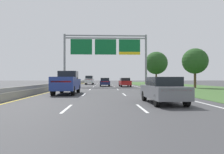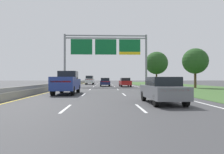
{
  "view_description": "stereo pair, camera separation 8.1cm",
  "coord_description": "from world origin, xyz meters",
  "px_view_note": "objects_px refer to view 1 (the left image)",
  "views": [
    {
      "loc": [
        -0.04,
        -0.07,
        1.49
      ],
      "look_at": [
        1.01,
        26.65,
        1.66
      ],
      "focal_mm": 34.23,
      "sensor_mm": 36.0,
      "label": 1
    },
    {
      "loc": [
        0.04,
        -0.07,
        1.49
      ],
      "look_at": [
        1.01,
        26.65,
        1.66
      ],
      "focal_mm": 34.23,
      "sensor_mm": 36.0,
      "label": 2
    }
  ],
  "objects_px": {
    "car_navy_centre_lane_sedan": "(105,82)",
    "roadside_tree_far": "(156,63)",
    "pickup_truck_blue": "(67,83)",
    "car_white_left_lane_suv": "(89,80)",
    "overhead_sign_gantry": "(106,49)",
    "car_grey_right_lane_sedan": "(163,90)",
    "roadside_tree_mid": "(195,61)",
    "car_red_right_lane_sedan": "(125,82)"
  },
  "relations": [
    {
      "from": "car_navy_centre_lane_sedan",
      "to": "car_white_left_lane_suv",
      "type": "height_order",
      "value": "car_white_left_lane_suv"
    },
    {
      "from": "overhead_sign_gantry",
      "to": "car_grey_right_lane_sedan",
      "type": "relative_size",
      "value": 3.38
    },
    {
      "from": "pickup_truck_blue",
      "to": "car_navy_centre_lane_sedan",
      "type": "height_order",
      "value": "pickup_truck_blue"
    },
    {
      "from": "car_white_left_lane_suv",
      "to": "roadside_tree_far",
      "type": "height_order",
      "value": "roadside_tree_far"
    },
    {
      "from": "car_navy_centre_lane_sedan",
      "to": "roadside_tree_far",
      "type": "bearing_deg",
      "value": -57.65
    },
    {
      "from": "car_navy_centre_lane_sedan",
      "to": "car_white_left_lane_suv",
      "type": "relative_size",
      "value": 0.93
    },
    {
      "from": "car_grey_right_lane_sedan",
      "to": "roadside_tree_mid",
      "type": "height_order",
      "value": "roadside_tree_mid"
    },
    {
      "from": "roadside_tree_mid",
      "to": "car_white_left_lane_suv",
      "type": "bearing_deg",
      "value": 131.52
    },
    {
      "from": "pickup_truck_blue",
      "to": "roadside_tree_far",
      "type": "bearing_deg",
      "value": -29.09
    },
    {
      "from": "car_navy_centre_lane_sedan",
      "to": "car_white_left_lane_suv",
      "type": "bearing_deg",
      "value": 16.17
    },
    {
      "from": "pickup_truck_blue",
      "to": "car_white_left_lane_suv",
      "type": "bearing_deg",
      "value": 0.39
    },
    {
      "from": "pickup_truck_blue",
      "to": "roadside_tree_mid",
      "type": "height_order",
      "value": "roadside_tree_mid"
    },
    {
      "from": "pickup_truck_blue",
      "to": "roadside_tree_far",
      "type": "relative_size",
      "value": 0.72
    },
    {
      "from": "overhead_sign_gantry",
      "to": "car_grey_right_lane_sedan",
      "type": "height_order",
      "value": "overhead_sign_gantry"
    },
    {
      "from": "pickup_truck_blue",
      "to": "roadside_tree_far",
      "type": "distance_m",
      "value": 31.26
    },
    {
      "from": "car_white_left_lane_suv",
      "to": "roadside_tree_mid",
      "type": "height_order",
      "value": "roadside_tree_mid"
    },
    {
      "from": "car_navy_centre_lane_sedan",
      "to": "roadside_tree_mid",
      "type": "bearing_deg",
      "value": -119.59
    },
    {
      "from": "car_navy_centre_lane_sedan",
      "to": "car_grey_right_lane_sedan",
      "type": "bearing_deg",
      "value": -173.8
    },
    {
      "from": "car_grey_right_lane_sedan",
      "to": "car_red_right_lane_sedan",
      "type": "height_order",
      "value": "same"
    },
    {
      "from": "overhead_sign_gantry",
      "to": "car_white_left_lane_suv",
      "type": "relative_size",
      "value": 3.18
    },
    {
      "from": "pickup_truck_blue",
      "to": "car_navy_centre_lane_sedan",
      "type": "xyz_separation_m",
      "value": [
        3.71,
        19.46,
        -0.26
      ]
    },
    {
      "from": "overhead_sign_gantry",
      "to": "pickup_truck_blue",
      "type": "distance_m",
      "value": 19.21
    },
    {
      "from": "pickup_truck_blue",
      "to": "car_grey_right_lane_sedan",
      "type": "relative_size",
      "value": 1.22
    },
    {
      "from": "pickup_truck_blue",
      "to": "car_white_left_lane_suv",
      "type": "relative_size",
      "value": 1.14
    },
    {
      "from": "car_white_left_lane_suv",
      "to": "pickup_truck_blue",
      "type": "bearing_deg",
      "value": -178.98
    },
    {
      "from": "pickup_truck_blue",
      "to": "car_red_right_lane_sedan",
      "type": "xyz_separation_m",
      "value": [
        7.29,
        17.66,
        -0.26
      ]
    },
    {
      "from": "car_white_left_lane_suv",
      "to": "roadside_tree_far",
      "type": "relative_size",
      "value": 0.63
    },
    {
      "from": "roadside_tree_mid",
      "to": "overhead_sign_gantry",
      "type": "bearing_deg",
      "value": 155.86
    },
    {
      "from": "overhead_sign_gantry",
      "to": "roadside_tree_mid",
      "type": "xyz_separation_m",
      "value": [
        13.7,
        -6.14,
        -2.57
      ]
    },
    {
      "from": "car_white_left_lane_suv",
      "to": "roadside_tree_mid",
      "type": "xyz_separation_m",
      "value": [
        17.51,
        -19.77,
        3.04
      ]
    },
    {
      "from": "car_white_left_lane_suv",
      "to": "car_red_right_lane_sedan",
      "type": "xyz_separation_m",
      "value": [
        7.26,
        -13.94,
        -0.28
      ]
    },
    {
      "from": "car_grey_right_lane_sedan",
      "to": "roadside_tree_mid",
      "type": "distance_m",
      "value": 22.6
    },
    {
      "from": "car_red_right_lane_sedan",
      "to": "overhead_sign_gantry",
      "type": "bearing_deg",
      "value": 83.23
    },
    {
      "from": "overhead_sign_gantry",
      "to": "car_grey_right_lane_sedan",
      "type": "bearing_deg",
      "value": -82.99
    },
    {
      "from": "pickup_truck_blue",
      "to": "roadside_tree_mid",
      "type": "xyz_separation_m",
      "value": [
        17.54,
        11.83,
        3.06
      ]
    },
    {
      "from": "roadside_tree_far",
      "to": "roadside_tree_mid",
      "type": "bearing_deg",
      "value": -81.57
    },
    {
      "from": "overhead_sign_gantry",
      "to": "car_navy_centre_lane_sedan",
      "type": "xyz_separation_m",
      "value": [
        -0.13,
        1.49,
        -5.89
      ]
    },
    {
      "from": "roadside_tree_far",
      "to": "overhead_sign_gantry",
      "type": "bearing_deg",
      "value": -141.77
    },
    {
      "from": "overhead_sign_gantry",
      "to": "car_navy_centre_lane_sedan",
      "type": "bearing_deg",
      "value": 94.8
    },
    {
      "from": "car_navy_centre_lane_sedan",
      "to": "car_grey_right_lane_sedan",
      "type": "xyz_separation_m",
      "value": [
        3.31,
        -27.36,
        0.0
      ]
    },
    {
      "from": "pickup_truck_blue",
      "to": "overhead_sign_gantry",
      "type": "bearing_deg",
      "value": -11.61
    },
    {
      "from": "pickup_truck_blue",
      "to": "car_grey_right_lane_sedan",
      "type": "xyz_separation_m",
      "value": [
        7.02,
        -7.9,
        -0.26
      ]
    }
  ]
}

